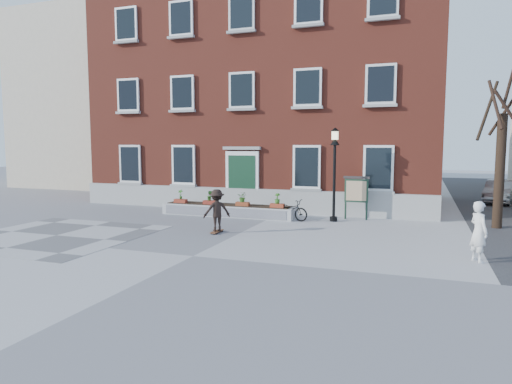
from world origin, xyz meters
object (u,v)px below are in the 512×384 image
at_px(skateboarder, 217,210).
at_px(bicycle, 289,210).
at_px(lamp_post, 335,161).
at_px(notice_board, 356,190).
at_px(bystander, 479,232).
at_px(parked_car, 499,192).

bearing_deg(skateboarder, bicycle, 64.31).
xyz_separation_m(lamp_post, notice_board, (0.82, 0.81, -1.28)).
distance_m(notice_board, skateboarder, 6.51).
xyz_separation_m(bystander, lamp_post, (-4.96, 5.25, 1.69)).
bearing_deg(lamp_post, parked_car, 50.74).
bearing_deg(parked_car, lamp_post, -115.53).
bearing_deg(skateboarder, bystander, -8.43).
xyz_separation_m(bystander, skateboarder, (-8.52, 1.26, -0.01)).
bearing_deg(bystander, bicycle, 24.16).
bearing_deg(bystander, lamp_post, 13.01).
bearing_deg(parked_car, bicycle, -120.52).
bearing_deg(skateboarder, notice_board, 47.59).
height_order(lamp_post, notice_board, lamp_post).
height_order(bystander, notice_board, notice_board).
bearing_deg(bicycle, notice_board, -53.69).
distance_m(bicycle, notice_board, 3.03).
relative_size(bicycle, bystander, 1.02).
bearing_deg(lamp_post, skateboarder, -131.78).
height_order(bicycle, bystander, bystander).
relative_size(lamp_post, skateboarder, 2.44).
xyz_separation_m(bicycle, lamp_post, (1.84, 0.41, 2.08)).
relative_size(bicycle, parked_car, 0.46).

